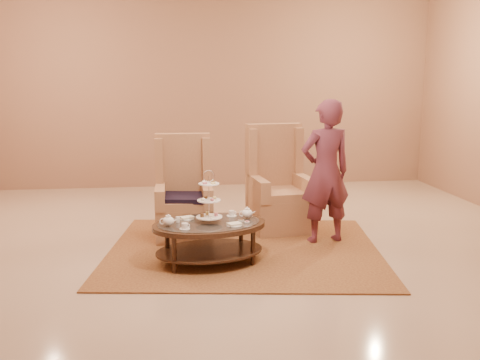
{
  "coord_description": "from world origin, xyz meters",
  "views": [
    {
      "loc": [
        -0.64,
        -5.61,
        1.94
      ],
      "look_at": [
        0.08,
        0.2,
        0.82
      ],
      "focal_mm": 40.0,
      "sensor_mm": 36.0,
      "label": 1
    }
  ],
  "objects": [
    {
      "name": "ground",
      "position": [
        0.0,
        0.0,
        0.0
      ],
      "size": [
        8.0,
        8.0,
        0.0
      ],
      "primitive_type": "plane",
      "color": "#BDA58D",
      "rests_on": "ground"
    },
    {
      "name": "ceiling",
      "position": [
        0.0,
        0.0,
        0.0
      ],
      "size": [
        8.0,
        8.0,
        0.02
      ],
      "primitive_type": "cube",
      "color": "beige",
      "rests_on": "ground"
    },
    {
      "name": "wall_back",
      "position": [
        0.0,
        4.0,
        1.75
      ],
      "size": [
        8.0,
        0.04,
        3.5
      ],
      "primitive_type": "cube",
      "color": "#976B52",
      "rests_on": "ground"
    },
    {
      "name": "rug",
      "position": [
        0.12,
        0.18,
        0.01
      ],
      "size": [
        3.36,
        2.93,
        0.02
      ],
      "rotation": [
        0.0,
        0.0,
        -0.14
      ],
      "color": "olive",
      "rests_on": "ground"
    },
    {
      "name": "tea_table",
      "position": [
        -0.3,
        -0.2,
        0.37
      ],
      "size": [
        1.32,
        1.02,
        1.0
      ],
      "rotation": [
        0.0,
        0.0,
        0.17
      ],
      "color": "black",
      "rests_on": "ground"
    },
    {
      "name": "armchair_left",
      "position": [
        -0.54,
        0.85,
        0.43
      ],
      "size": [
        0.68,
        0.71,
        1.26
      ],
      "rotation": [
        0.0,
        0.0,
        -0.0
      ],
      "color": "#AE7952",
      "rests_on": "ground"
    },
    {
      "name": "armchair_right",
      "position": [
        0.68,
        1.04,
        0.45
      ],
      "size": [
        0.81,
        0.84,
        1.35
      ],
      "rotation": [
        0.0,
        0.0,
        0.12
      ],
      "color": "#AE7952",
      "rests_on": "ground"
    },
    {
      "name": "person",
      "position": [
        1.11,
        0.38,
        0.85
      ],
      "size": [
        0.68,
        0.51,
        1.7
      ],
      "rotation": [
        0.0,
        0.0,
        3.32
      ],
      "color": "brown",
      "rests_on": "ground"
    }
  ]
}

